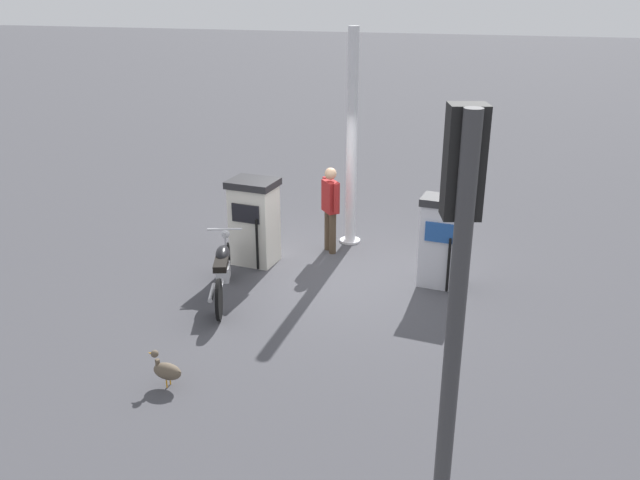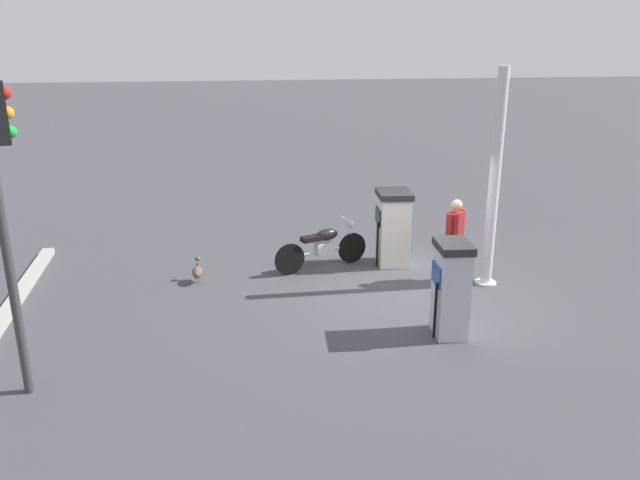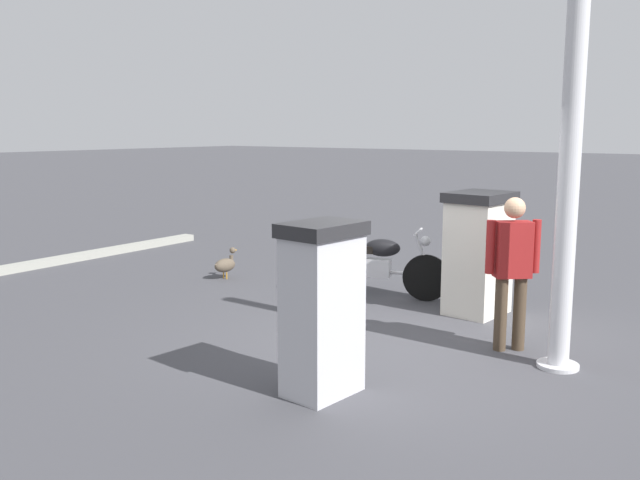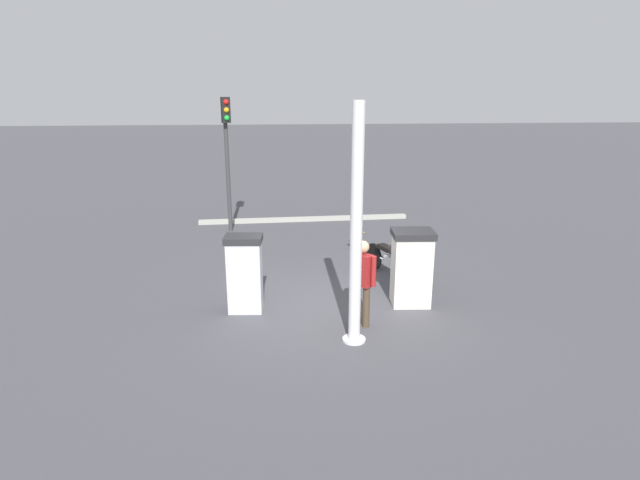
{
  "view_description": "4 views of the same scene",
  "coord_description": "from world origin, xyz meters",
  "px_view_note": "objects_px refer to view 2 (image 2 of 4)",
  "views": [
    {
      "loc": [
        9.77,
        2.59,
        4.63
      ],
      "look_at": [
        0.52,
        -0.23,
        0.82
      ],
      "focal_mm": 36.39,
      "sensor_mm": 36.0,
      "label": 1
    },
    {
      "loc": [
        3.3,
        10.05,
        4.44
      ],
      "look_at": [
        1.61,
        -0.21,
        1.05
      ],
      "focal_mm": 34.97,
      "sensor_mm": 36.0,
      "label": 2
    },
    {
      "loc": [
        -3.5,
        6.22,
        2.29
      ],
      "look_at": [
        1.14,
        -0.05,
        1.01
      ],
      "focal_mm": 38.4,
      "sensor_mm": 36.0,
      "label": 3
    },
    {
      "loc": [
        -9.35,
        1.1,
        4.09
      ],
      "look_at": [
        0.94,
        0.08,
        1.08
      ],
      "focal_mm": 28.46,
      "sensor_mm": 36.0,
      "label": 4
    }
  ],
  "objects_px": {
    "attendant_person": "(455,235)",
    "canopy_support_pole": "(494,185)",
    "fuel_pump_near": "(393,227)",
    "wandering_duck": "(197,271)",
    "motorcycle_near_pump": "(323,245)",
    "fuel_pump_far": "(451,288)",
    "roadside_traffic_light": "(4,191)"
  },
  "relations": [
    {
      "from": "fuel_pump_far",
      "to": "motorcycle_near_pump",
      "type": "xyz_separation_m",
      "value": [
        1.44,
        -3.22,
        -0.29
      ]
    },
    {
      "from": "fuel_pump_near",
      "to": "roadside_traffic_light",
      "type": "relative_size",
      "value": 0.38
    },
    {
      "from": "motorcycle_near_pump",
      "to": "canopy_support_pole",
      "type": "bearing_deg",
      "value": 155.4
    },
    {
      "from": "fuel_pump_near",
      "to": "fuel_pump_far",
      "type": "bearing_deg",
      "value": 90.0
    },
    {
      "from": "motorcycle_near_pump",
      "to": "wandering_duck",
      "type": "distance_m",
      "value": 2.53
    },
    {
      "from": "fuel_pump_near",
      "to": "fuel_pump_far",
      "type": "distance_m",
      "value": 3.26
    },
    {
      "from": "canopy_support_pole",
      "to": "wandering_duck",
      "type": "bearing_deg",
      "value": -9.93
    },
    {
      "from": "fuel_pump_near",
      "to": "wandering_duck",
      "type": "distance_m",
      "value": 3.99
    },
    {
      "from": "motorcycle_near_pump",
      "to": "canopy_support_pole",
      "type": "distance_m",
      "value": 3.5
    },
    {
      "from": "attendant_person",
      "to": "wandering_duck",
      "type": "xyz_separation_m",
      "value": [
        4.8,
        -0.71,
        -0.69
      ]
    },
    {
      "from": "fuel_pump_far",
      "to": "wandering_duck",
      "type": "xyz_separation_m",
      "value": [
        3.93,
        -2.83,
        -0.54
      ]
    },
    {
      "from": "motorcycle_near_pump",
      "to": "wandering_duck",
      "type": "xyz_separation_m",
      "value": [
        2.48,
        0.38,
        -0.25
      ]
    },
    {
      "from": "attendant_person",
      "to": "canopy_support_pole",
      "type": "relative_size",
      "value": 0.4
    },
    {
      "from": "fuel_pump_far",
      "to": "canopy_support_pole",
      "type": "relative_size",
      "value": 0.38
    },
    {
      "from": "fuel_pump_near",
      "to": "wandering_duck",
      "type": "height_order",
      "value": "fuel_pump_near"
    },
    {
      "from": "fuel_pump_near",
      "to": "canopy_support_pole",
      "type": "xyz_separation_m",
      "value": [
        -1.46,
        1.37,
        1.14
      ]
    },
    {
      "from": "fuel_pump_far",
      "to": "wandering_duck",
      "type": "relative_size",
      "value": 3.21
    },
    {
      "from": "attendant_person",
      "to": "wandering_duck",
      "type": "height_order",
      "value": "attendant_person"
    },
    {
      "from": "fuel_pump_far",
      "to": "attendant_person",
      "type": "relative_size",
      "value": 0.94
    },
    {
      "from": "motorcycle_near_pump",
      "to": "wandering_duck",
      "type": "height_order",
      "value": "motorcycle_near_pump"
    },
    {
      "from": "roadside_traffic_light",
      "to": "fuel_pump_near",
      "type": "bearing_deg",
      "value": -146.44
    },
    {
      "from": "motorcycle_near_pump",
      "to": "attendant_person",
      "type": "bearing_deg",
      "value": 154.68
    },
    {
      "from": "motorcycle_near_pump",
      "to": "roadside_traffic_light",
      "type": "relative_size",
      "value": 0.49
    },
    {
      "from": "wandering_duck",
      "to": "attendant_person",
      "type": "bearing_deg",
      "value": 171.59
    },
    {
      "from": "fuel_pump_near",
      "to": "wandering_duck",
      "type": "bearing_deg",
      "value": 6.26
    },
    {
      "from": "fuel_pump_near",
      "to": "motorcycle_near_pump",
      "type": "bearing_deg",
      "value": 1.85
    },
    {
      "from": "canopy_support_pole",
      "to": "fuel_pump_near",
      "type": "bearing_deg",
      "value": -43.33
    },
    {
      "from": "canopy_support_pole",
      "to": "attendant_person",
      "type": "bearing_deg",
      "value": -21.66
    },
    {
      "from": "attendant_person",
      "to": "roadside_traffic_light",
      "type": "xyz_separation_m",
      "value": [
        6.83,
        2.82,
        1.78
      ]
    },
    {
      "from": "attendant_person",
      "to": "canopy_support_pole",
      "type": "bearing_deg",
      "value": 158.34
    },
    {
      "from": "canopy_support_pole",
      "to": "fuel_pump_far",
      "type": "bearing_deg",
      "value": 52.39
    },
    {
      "from": "roadside_traffic_light",
      "to": "fuel_pump_far",
      "type": "bearing_deg",
      "value": -173.35
    }
  ]
}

